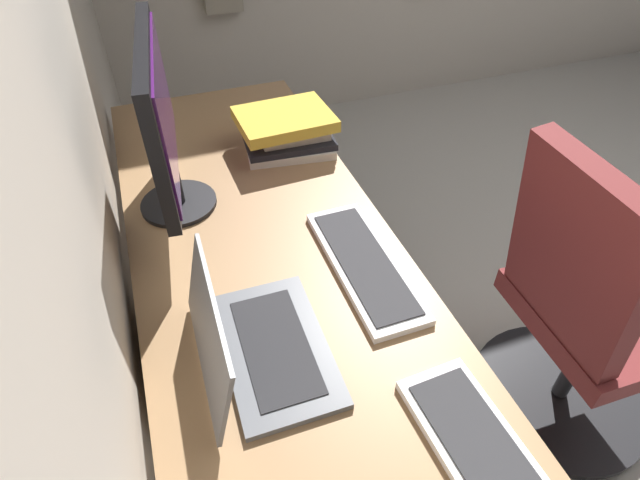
% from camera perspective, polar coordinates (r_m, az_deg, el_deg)
% --- Properties ---
extents(desk, '(2.28, 0.64, 0.73)m').
position_cam_1_polar(desk, '(1.13, -2.42, -11.40)').
color(desk, '#936D47').
rests_on(desk, ground).
extents(drawer_pedestal, '(0.40, 0.51, 0.69)m').
position_cam_1_polar(drawer_pedestal, '(1.44, -4.24, -16.60)').
color(drawer_pedestal, '#936D47').
rests_on(drawer_pedestal, ground).
extents(monitor_primary, '(0.53, 0.20, 0.44)m').
position_cam_1_polar(monitor_primary, '(1.29, -17.41, 12.75)').
color(monitor_primary, black).
rests_on(monitor_primary, desk).
extents(laptop_leftmost, '(0.34, 0.25, 0.20)m').
position_cam_1_polar(laptop_leftmost, '(1.00, -7.84, -11.28)').
color(laptop_leftmost, '#595B60').
rests_on(laptop_leftmost, desk).
extents(keyboard_main, '(0.43, 0.16, 0.02)m').
position_cam_1_polar(keyboard_main, '(0.95, 19.20, -23.57)').
color(keyboard_main, silver).
rests_on(keyboard_main, desk).
extents(keyboard_spare, '(0.42, 0.14, 0.02)m').
position_cam_1_polar(keyboard_spare, '(1.19, 4.98, -2.70)').
color(keyboard_spare, silver).
rests_on(keyboard_spare, desk).
extents(mouse_main, '(0.06, 0.10, 0.03)m').
position_cam_1_polar(mouse_main, '(1.80, -5.29, 14.39)').
color(mouse_main, silver).
rests_on(mouse_main, desk).
extents(book_stack_near, '(0.25, 0.29, 0.11)m').
position_cam_1_polar(book_stack_near, '(1.59, -3.68, 12.14)').
color(book_stack_near, beige).
rests_on(book_stack_near, desk).
extents(office_chair, '(0.56, 0.56, 0.97)m').
position_cam_1_polar(office_chair, '(1.61, 27.26, -8.08)').
color(office_chair, maroon).
rests_on(office_chair, ground).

